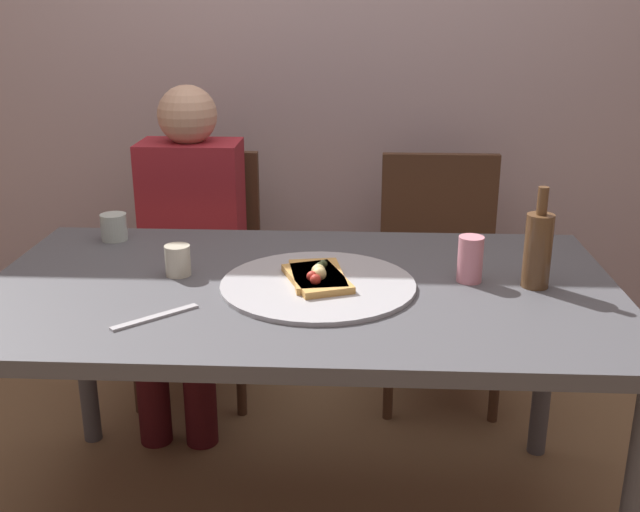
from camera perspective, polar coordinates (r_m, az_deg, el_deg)
The scene contains 13 objects.
back_wall at distance 3.12m, azimuth 0.31°, elevation 16.19°, with size 6.00×0.10×2.60m, color #B29EA3.
dining_table at distance 1.98m, azimuth -1.45°, elevation -4.11°, with size 1.64×0.94×0.75m.
pizza_tray at distance 1.93m, azimuth -0.15°, elevation -2.20°, with size 0.50×0.50×0.01m, color #ADADB2.
pizza_slice_last at distance 1.92m, azimuth -0.22°, elevation -1.68°, with size 0.20×0.25×0.05m.
pizza_slice_extra at distance 1.94m, azimuth -0.20°, elevation -1.45°, with size 0.17×0.24×0.05m.
wine_bottle at distance 1.98m, azimuth 16.22°, elevation 0.55°, with size 0.07×0.07×0.26m.
tumbler_near at distance 2.03m, azimuth -10.75°, elevation -0.33°, with size 0.07×0.07×0.08m, color beige.
tumbler_far at distance 2.38m, azimuth -15.38°, elevation 2.14°, with size 0.08×0.08×0.08m, color #B7C6BC.
soda_can at distance 1.99m, azimuth 11.34°, elevation -0.24°, with size 0.07×0.07×0.12m, color pink.
table_knife at distance 1.79m, azimuth -12.40°, elevation -4.56°, with size 0.22×0.02×0.01m, color #B7B7BC.
chair_left at distance 2.90m, azimuth -9.17°, elevation -0.12°, with size 0.44×0.44×0.90m.
chair_right at distance 2.86m, azimuth 9.05°, elevation -0.42°, with size 0.44×0.44×0.90m.
guest_in_sweater at distance 2.72m, azimuth -9.95°, elevation 1.38°, with size 0.36×0.56×1.17m.
Camera 1 is at (0.14, -1.81, 1.45)m, focal length 42.13 mm.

